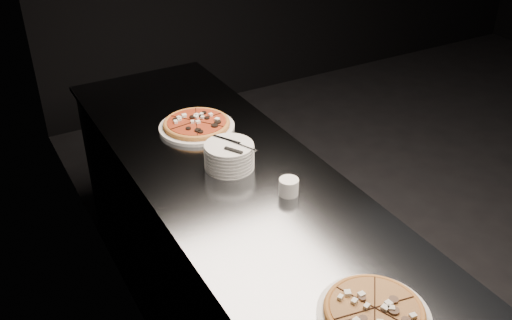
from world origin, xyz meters
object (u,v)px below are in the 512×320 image
counter (240,264)px  plate_stack (229,156)px  pizza_mushroom (374,312)px  cutlery (232,145)px  pizza_tomato (197,125)px  ramekin (289,186)px

counter → plate_stack: 0.52m
pizza_mushroom → cutlery: 0.92m
pizza_mushroom → plate_stack: plate_stack is taller
pizza_tomato → counter: bearing=-93.3°
pizza_mushroom → ramekin: 0.66m
pizza_tomato → pizza_mushroom: bearing=-91.6°
plate_stack → ramekin: (0.11, -0.28, -0.02)m
pizza_mushroom → cutlery: bearing=88.6°
plate_stack → cutlery: (0.01, -0.02, 0.06)m
counter → pizza_tomato: size_ratio=7.04×
pizza_tomato → cutlery: cutlery is taller
plate_stack → ramekin: size_ratio=2.66×
pizza_mushroom → plate_stack: 0.93m
pizza_tomato → plate_stack: 0.37m
plate_stack → cutlery: 0.06m
plate_stack → cutlery: cutlery is taller
pizza_tomato → ramekin: ramekin is taller
plate_stack → ramekin: plate_stack is taller
ramekin → pizza_mushroom: bearing=-100.5°
counter → pizza_mushroom: (-0.01, -0.85, 0.48)m
counter → ramekin: size_ratio=32.34×
pizza_tomato → ramekin: (0.08, -0.65, 0.01)m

